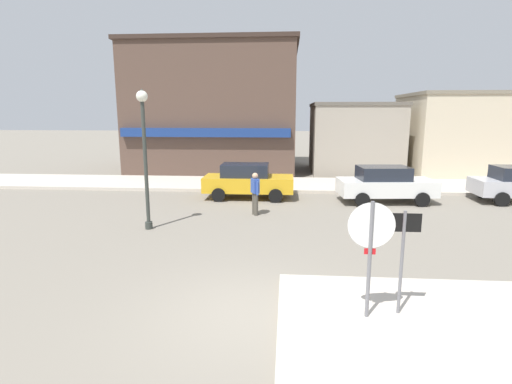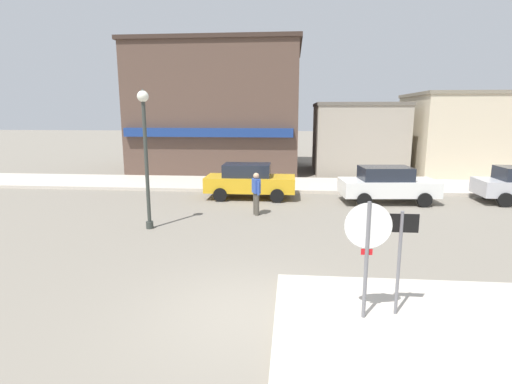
{
  "view_description": "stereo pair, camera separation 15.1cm",
  "coord_description": "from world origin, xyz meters",
  "px_view_note": "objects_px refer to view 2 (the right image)",
  "views": [
    {
      "loc": [
        0.65,
        -7.03,
        3.79
      ],
      "look_at": [
        -0.25,
        4.5,
        1.5
      ],
      "focal_mm": 28.0,
      "sensor_mm": 36.0,
      "label": 1
    },
    {
      "loc": [
        0.8,
        -7.01,
        3.79
      ],
      "look_at": [
        -0.25,
        4.5,
        1.5
      ],
      "focal_mm": 28.0,
      "sensor_mm": 36.0,
      "label": 2
    }
  ],
  "objects_px": {
    "parked_car_nearest": "(250,180)",
    "parked_car_second": "(387,184)",
    "lamp_post": "(145,140)",
    "stop_sign": "(367,245)",
    "one_way_sign": "(400,253)",
    "pedestrian_crossing_near": "(256,192)"
  },
  "relations": [
    {
      "from": "one_way_sign",
      "to": "stop_sign",
      "type": "bearing_deg",
      "value": -163.71
    },
    {
      "from": "parked_car_nearest",
      "to": "one_way_sign",
      "type": "bearing_deg",
      "value": -70.1
    },
    {
      "from": "parked_car_nearest",
      "to": "parked_car_second",
      "type": "bearing_deg",
      "value": -4.09
    },
    {
      "from": "parked_car_nearest",
      "to": "parked_car_second",
      "type": "relative_size",
      "value": 0.97
    },
    {
      "from": "one_way_sign",
      "to": "parked_car_second",
      "type": "height_order",
      "value": "one_way_sign"
    },
    {
      "from": "one_way_sign",
      "to": "pedestrian_crossing_near",
      "type": "relative_size",
      "value": 1.3
    },
    {
      "from": "parked_car_second",
      "to": "pedestrian_crossing_near",
      "type": "bearing_deg",
      "value": -154.28
    },
    {
      "from": "parked_car_second",
      "to": "pedestrian_crossing_near",
      "type": "height_order",
      "value": "pedestrian_crossing_near"
    },
    {
      "from": "parked_car_second",
      "to": "parked_car_nearest",
      "type": "bearing_deg",
      "value": 175.91
    },
    {
      "from": "pedestrian_crossing_near",
      "to": "lamp_post",
      "type": "bearing_deg",
      "value": -147.83
    },
    {
      "from": "one_way_sign",
      "to": "lamp_post",
      "type": "height_order",
      "value": "lamp_post"
    },
    {
      "from": "parked_car_second",
      "to": "lamp_post",
      "type": "bearing_deg",
      "value": -151.7
    },
    {
      "from": "lamp_post",
      "to": "pedestrian_crossing_near",
      "type": "xyz_separation_m",
      "value": [
        3.38,
        2.13,
        -2.09
      ]
    },
    {
      "from": "stop_sign",
      "to": "lamp_post",
      "type": "xyz_separation_m",
      "value": [
        -6.05,
        5.66,
        1.44
      ]
    },
    {
      "from": "lamp_post",
      "to": "pedestrian_crossing_near",
      "type": "distance_m",
      "value": 4.51
    },
    {
      "from": "lamp_post",
      "to": "parked_car_nearest",
      "type": "bearing_deg",
      "value": 61.41
    },
    {
      "from": "parked_car_second",
      "to": "stop_sign",
      "type": "bearing_deg",
      "value": -104.74
    },
    {
      "from": "lamp_post",
      "to": "pedestrian_crossing_near",
      "type": "relative_size",
      "value": 2.82
    },
    {
      "from": "stop_sign",
      "to": "parked_car_nearest",
      "type": "xyz_separation_m",
      "value": [
        -3.24,
        10.81,
        -0.71
      ]
    },
    {
      "from": "parked_car_nearest",
      "to": "lamp_post",
      "type": "bearing_deg",
      "value": -118.59
    },
    {
      "from": "stop_sign",
      "to": "lamp_post",
      "type": "distance_m",
      "value": 8.41
    },
    {
      "from": "stop_sign",
      "to": "parked_car_nearest",
      "type": "relative_size",
      "value": 0.57
    }
  ]
}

